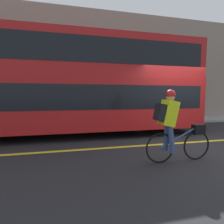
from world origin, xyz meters
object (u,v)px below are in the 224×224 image
object	(u,v)px
trash_bin	(14,114)
street_sign_post	(178,94)
cyclist_on_bike	(173,123)
bus	(41,81)

from	to	relation	value
trash_bin	street_sign_post	size ratio (longest dim) A/B	0.39
cyclist_on_bike	street_sign_post	size ratio (longest dim) A/B	0.62
street_sign_post	trash_bin	bearing A→B (deg)	179.96
cyclist_on_bike	street_sign_post	bearing A→B (deg)	55.55
bus	trash_bin	size ratio (longest dim) A/B	11.46
trash_bin	street_sign_post	distance (m)	8.70
cyclist_on_bike	street_sign_post	xyz separation A→B (m)	(3.88, 5.65, 0.70)
bus	trash_bin	xyz separation A→B (m)	(-1.58, 2.31, -1.35)
bus	cyclist_on_bike	size ratio (longest dim) A/B	7.34
trash_bin	street_sign_post	bearing A→B (deg)	-0.04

